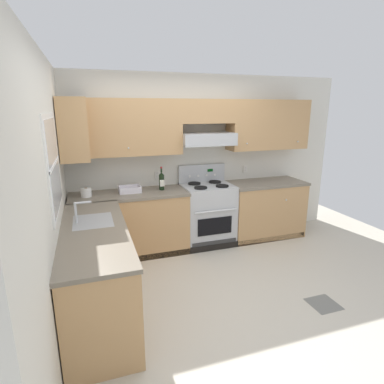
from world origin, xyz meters
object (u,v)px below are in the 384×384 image
object	(u,v)px
bowl	(130,190)
paper_towel_roll	(86,192)
wine_bottle	(162,181)
stove	(208,214)

from	to	relation	value
bowl	paper_towel_roll	size ratio (longest dim) A/B	2.18
wine_bottle	paper_towel_roll	xyz separation A→B (m)	(-1.04, -0.05, -0.08)
stove	paper_towel_roll	xyz separation A→B (m)	(-1.75, -0.01, 0.49)
stove	bowl	bearing A→B (deg)	177.76
wine_bottle	bowl	distance (m)	0.47
stove	paper_towel_roll	size ratio (longest dim) A/B	8.63
wine_bottle	bowl	world-z (taller)	wine_bottle
stove	paper_towel_roll	world-z (taller)	stove
stove	wine_bottle	bearing A→B (deg)	177.17
stove	paper_towel_roll	distance (m)	1.81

